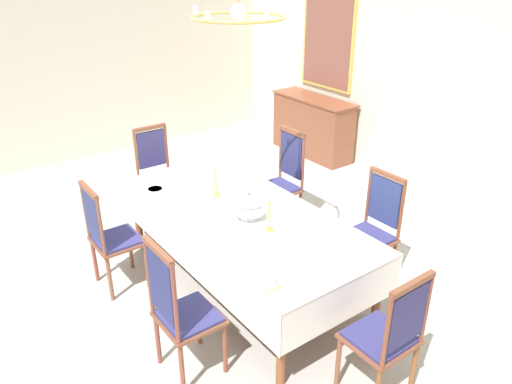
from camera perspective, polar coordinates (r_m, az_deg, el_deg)
The scene contains 23 objects.
ground at distance 4.88m, azimuth -2.29°, elevation -10.58°, with size 8.21×6.37×0.04m, color #B6B2AC.
back_wall at distance 6.45m, azimuth 22.43°, elevation 12.12°, with size 8.21×0.08×3.12m, color beige.
left_wall at distance 7.85m, azimuth -20.39°, elevation 14.55°, with size 0.08×6.37×3.12m, color beige.
dining_table at distance 4.54m, azimuth -1.70°, elevation -3.10°, with size 2.63×1.21×0.75m.
tablecloth at distance 4.54m, azimuth -1.69°, elevation -3.26°, with size 2.65×1.23×0.36m.
chair_south_a at distance 4.72m, azimuth -16.43°, elevation -4.77°, with size 0.44×0.42×1.06m.
chair_north_a at distance 5.59m, azimuth 3.06°, elevation 1.51°, with size 0.44×0.42×1.14m.
chair_south_b at distance 3.67m, azimuth -8.74°, elevation -13.20°, with size 0.44×0.42×1.14m.
chair_north_b at distance 4.76m, azimuth 13.27°, elevation -4.03°, with size 0.44×0.42×1.09m.
chair_head_west at distance 5.95m, azimuth -11.19°, elevation 2.35°, with size 0.42×0.44×1.08m.
chair_head_east at distance 3.58m, azimuth 14.87°, elevation -15.55°, with size 0.42×0.44×1.06m.
soup_tureen at distance 4.35m, azimuth -0.77°, elevation -1.56°, with size 0.31×0.31×0.24m.
candlestick_west at distance 4.75m, azimuth -4.62°, elevation 1.33°, with size 0.07×0.07×0.39m.
candlestick_east at distance 4.13m, azimuth 1.59°, elevation -2.61°, with size 0.07×0.07×0.38m.
bowl_near_left at distance 3.58m, azimuth 0.85°, elevation -9.89°, with size 0.19×0.19×0.05m.
bowl_near_right at distance 4.97m, azimuth -11.50°, elevation 0.25°, with size 0.17×0.17×0.03m.
bowl_far_left at distance 4.24m, azimuth -6.85°, elevation -4.04°, with size 0.18×0.18×0.04m.
bowl_far_right at distance 3.91m, azimuth -3.70°, elevation -6.68°, with size 0.18×0.18×0.03m.
spoon_primary at distance 3.53m, azimuth 2.46°, elevation -10.99°, with size 0.03×0.18×0.01m.
spoon_secondary at distance 5.08m, azimuth -11.76°, elevation 0.61°, with size 0.05×0.18×0.01m.
sideboard at distance 7.82m, azimuth 6.52°, elevation 7.53°, with size 1.44×0.48×0.90m.
framed_painting at distance 7.72m, azimuth 8.27°, elevation 17.02°, with size 1.04×0.05×1.45m.
chandelier at distance 4.00m, azimuth -2.04°, elevation 19.55°, with size 0.74×0.73×0.66m.
Camera 1 is at (3.28, -2.18, 2.86)m, focal length 34.85 mm.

